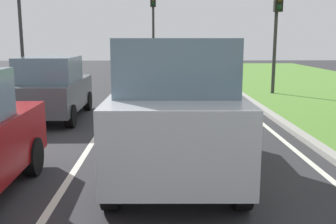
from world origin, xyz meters
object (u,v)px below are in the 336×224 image
traffic_light_near_right (277,20)px  traffic_light_overhead_left (18,9)px  car_hatchback_far (52,88)px  traffic_light_far_median (153,17)px  car_suv_ahead (175,105)px

traffic_light_near_right → traffic_light_overhead_left: (-10.45, 0.88, 0.46)m
car_hatchback_far → traffic_light_near_right: 9.26m
traffic_light_overhead_left → traffic_light_far_median: bearing=50.9°
car_suv_ahead → traffic_light_near_right: 10.45m
traffic_light_overhead_left → car_hatchback_far: bearing=-63.8°
car_hatchback_far → traffic_light_far_median: bearing=76.9°
traffic_light_near_right → car_suv_ahead: bearing=-115.5°
traffic_light_near_right → traffic_light_far_median: size_ratio=0.85×
car_hatchback_far → traffic_light_far_median: 12.76m
car_suv_ahead → traffic_light_overhead_left: (-6.02, 10.17, 2.30)m
traffic_light_far_median → traffic_light_near_right: bearing=-56.5°
car_suv_ahead → traffic_light_far_median: bearing=93.2°
car_hatchback_far → traffic_light_overhead_left: bearing=115.8°
traffic_light_overhead_left → traffic_light_far_median: (5.44, 6.69, 0.04)m
traffic_light_near_right → car_hatchback_far: bearing=-149.2°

